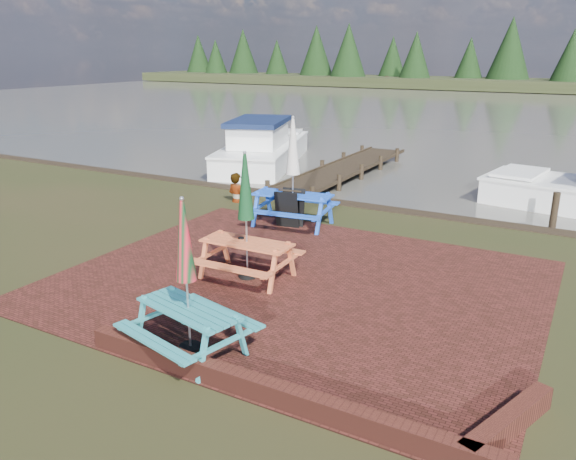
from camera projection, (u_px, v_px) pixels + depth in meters
The scene contains 12 objects.
ground at pixel (271, 302), 10.11m from camera, with size 120.00×120.00×0.00m, color black.
paving at pixel (297, 283), 10.94m from camera, with size 9.00×7.50×0.02m, color #341610.
brick_wall at pixel (319, 398), 7.06m from camera, with size 6.21×1.79×0.30m.
water at pixel (530, 113), 40.90m from camera, with size 120.00×60.00×0.02m, color #4A473F.
far_treeline at pixel (566, 61), 64.04m from camera, with size 120.00×10.00×8.10m.
picnic_table_teal at pixel (188, 301), 8.21m from camera, with size 2.02×1.87×2.38m.
picnic_table_red at pixel (247, 236), 10.94m from camera, with size 1.86×1.66×2.52m.
picnic_table_blue at pixel (293, 189), 14.28m from camera, with size 2.20×2.01×2.78m.
chalkboard at pixel (290, 208), 14.29m from camera, with size 0.64×0.67×0.97m.
jetty at pixel (344, 168), 21.08m from camera, with size 1.76×9.08×1.00m.
boat_jetty at pixel (263, 150), 23.07m from camera, with size 4.77×7.86×2.16m.
person at pixel (236, 173), 16.61m from camera, with size 0.63×0.42×1.74m, color gray.
Camera 1 is at (4.76, -7.92, 4.32)m, focal length 35.00 mm.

